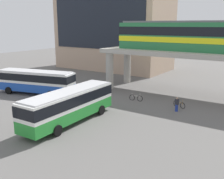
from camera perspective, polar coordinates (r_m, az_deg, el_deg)
The scene contains 9 objects.
ground_plane at distance 35.49m, azimuth -0.37°, elevation -1.41°, with size 120.00×120.00×0.00m, color #605E5B.
station_building at distance 57.58m, azimuth 0.32°, elevation 13.09°, with size 23.21×11.69×17.17m.
elevated_platform at distance 35.40m, azimuth 22.17°, elevation 5.98°, with size 31.82×6.68×5.91m.
train at distance 35.55m, azimuth 19.89°, elevation 10.69°, with size 24.20×2.96×3.84m.
bus_main at distance 25.87m, azimuth -9.05°, elevation -2.83°, with size 2.98×11.10×3.22m.
bus_secondary at distance 37.55m, azimuth -16.12°, elevation 2.00°, with size 11.33×5.18×3.22m.
bicycle_brown at distance 31.58m, azimuth 14.18°, elevation -3.11°, with size 1.66×0.79×1.04m.
bicycle_silver at distance 33.43m, azimuth 5.14°, elevation -1.80°, with size 1.78×0.29×1.04m.
pedestrian_at_kerb at distance 30.03m, azimuth 13.67°, elevation -3.19°, with size 0.47×0.41×1.59m.
Camera 1 is at (19.22, -18.34, 9.33)m, focal length 42.74 mm.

